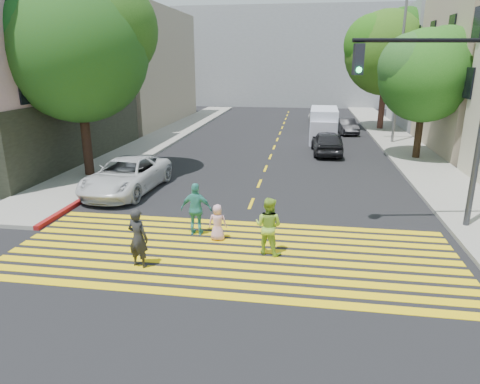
% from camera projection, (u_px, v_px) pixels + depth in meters
% --- Properties ---
extents(ground, '(120.00, 120.00, 0.00)m').
position_uv_depth(ground, '(223.00, 273.00, 11.69)').
color(ground, black).
extents(sidewalk_left, '(3.00, 40.00, 0.15)m').
position_uv_depth(sidewalk_left, '(170.00, 134.00, 33.70)').
color(sidewalk_left, gray).
rests_on(sidewalk_left, ground).
extents(sidewalk_right, '(3.00, 60.00, 0.15)m').
position_uv_depth(sidewalk_right, '(418.00, 160.00, 24.59)').
color(sidewalk_right, gray).
rests_on(sidewalk_right, ground).
extents(curb_red, '(0.20, 8.00, 0.16)m').
position_uv_depth(curb_red, '(92.00, 194.00, 18.34)').
color(curb_red, maroon).
rests_on(curb_red, ground).
extents(crosswalk, '(13.40, 5.30, 0.01)m').
position_uv_depth(crosswalk, '(231.00, 253.00, 12.89)').
color(crosswalk, yellow).
rests_on(crosswalk, ground).
extents(lane_line, '(0.12, 34.40, 0.01)m').
position_uv_depth(lane_line, '(279.00, 136.00, 32.94)').
color(lane_line, yellow).
rests_on(lane_line, ground).
extents(building_left_tan, '(12.00, 16.00, 10.00)m').
position_uv_depth(building_left_tan, '(109.00, 67.00, 39.02)').
color(building_left_tan, tan).
rests_on(building_left_tan, ground).
extents(building_right_grey, '(10.00, 10.00, 10.00)m').
position_uv_depth(building_right_grey, '(462.00, 68.00, 36.37)').
color(building_right_grey, gray).
rests_on(building_right_grey, ground).
extents(backdrop_block, '(30.00, 8.00, 12.00)m').
position_uv_depth(backdrop_block, '(293.00, 58.00, 55.28)').
color(backdrop_block, gray).
rests_on(backdrop_block, ground).
extents(tree_left, '(8.45, 8.38, 9.40)m').
position_uv_depth(tree_left, '(78.00, 43.00, 19.54)').
color(tree_left, black).
rests_on(tree_left, ground).
extents(tree_right_near, '(5.90, 5.56, 7.44)m').
position_uv_depth(tree_right_near, '(427.00, 71.00, 23.63)').
color(tree_right_near, black).
rests_on(tree_right_near, ground).
extents(tree_right_far, '(7.76, 7.36, 9.66)m').
position_uv_depth(tree_right_far, '(388.00, 48.00, 34.06)').
color(tree_right_far, '#311913').
rests_on(tree_right_far, ground).
extents(pedestrian_man, '(0.71, 0.56, 1.71)m').
position_uv_depth(pedestrian_man, '(138.00, 238.00, 11.81)').
color(pedestrian_man, '#242424').
rests_on(pedestrian_man, ground).
extents(pedestrian_woman, '(1.02, 0.91, 1.75)m').
position_uv_depth(pedestrian_woman, '(268.00, 226.00, 12.63)').
color(pedestrian_woman, '#95C439').
rests_on(pedestrian_woman, ground).
extents(pedestrian_child, '(0.61, 0.43, 1.19)m').
position_uv_depth(pedestrian_child, '(218.00, 222.00, 13.67)').
color(pedestrian_child, '#DEA0B2').
rests_on(pedestrian_child, ground).
extents(pedestrian_extra, '(1.03, 0.43, 1.76)m').
position_uv_depth(pedestrian_extra, '(196.00, 209.00, 14.04)').
color(pedestrian_extra, teal).
rests_on(pedestrian_extra, ground).
extents(white_sedan, '(2.77, 5.45, 1.48)m').
position_uv_depth(white_sedan, '(126.00, 176.00, 18.73)').
color(white_sedan, silver).
rests_on(white_sedan, ground).
extents(dark_car_near, '(1.95, 4.41, 1.47)m').
position_uv_depth(dark_car_near, '(327.00, 142.00, 26.41)').
color(dark_car_near, black).
rests_on(dark_car_near, ground).
extents(silver_car, '(1.85, 4.25, 1.22)m').
position_uv_depth(silver_car, '(318.00, 116.00, 40.10)').
color(silver_car, '#BDBDBD').
rests_on(silver_car, ground).
extents(dark_car_parked, '(1.83, 3.78, 1.19)m').
position_uv_depth(dark_car_parked, '(346.00, 126.00, 33.98)').
color(dark_car_parked, black).
rests_on(dark_car_parked, ground).
extents(white_van, '(1.98, 4.96, 2.32)m').
position_uv_depth(white_van, '(323.00, 126.00, 30.55)').
color(white_van, silver).
rests_on(white_van, ground).
extents(traffic_signal, '(4.45, 1.08, 6.58)m').
position_uv_depth(traffic_signal, '(448.00, 104.00, 13.47)').
color(traffic_signal, '#34353A').
rests_on(traffic_signal, ground).
extents(street_lamp, '(2.23, 0.36, 9.84)m').
position_uv_depth(street_lamp, '(397.00, 59.00, 28.20)').
color(street_lamp, slate).
rests_on(street_lamp, ground).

